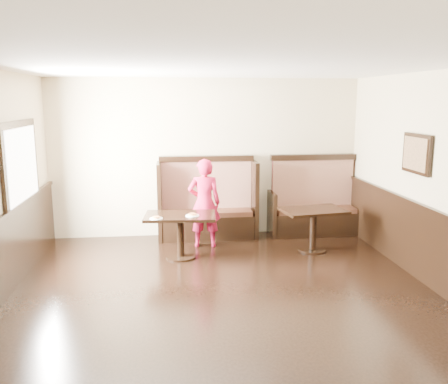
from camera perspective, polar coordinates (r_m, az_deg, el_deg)
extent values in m
plane|color=black|center=(5.52, 1.00, -15.08)|extent=(7.00, 7.00, 0.00)
plane|color=#C5B48F|center=(8.50, -2.17, 4.11)|extent=(5.50, 0.00, 5.50)
plane|color=white|center=(4.96, 1.11, 15.32)|extent=(7.00, 7.00, 0.00)
cube|color=black|center=(7.16, -23.30, 3.10)|extent=(0.05, 1.50, 1.20)
cube|color=white|center=(7.15, -23.07, 3.11)|extent=(0.01, 1.30, 1.00)
cube|color=black|center=(7.02, 22.17, 4.28)|extent=(0.04, 0.70, 0.55)
cube|color=olive|center=(7.01, 21.99, 4.28)|extent=(0.01, 0.60, 0.45)
cube|color=black|center=(8.45, -1.96, -4.16)|extent=(1.60, 0.50, 0.42)
cube|color=#3D2013|center=(8.39, -1.97, -2.51)|extent=(1.54, 0.46, 0.09)
cube|color=#4B0F17|center=(8.50, -2.11, 0.71)|extent=(1.60, 0.12, 0.92)
cube|color=black|center=(8.43, -2.13, 4.05)|extent=(1.68, 0.16, 0.10)
cube|color=black|center=(8.41, -7.75, -1.03)|extent=(0.07, 0.72, 1.36)
cube|color=black|center=(8.55, 3.58, -0.76)|extent=(0.07, 0.72, 1.36)
cube|color=black|center=(8.82, 10.79, -3.69)|extent=(1.50, 0.50, 0.42)
cube|color=#3D2013|center=(8.77, 10.85, -2.11)|extent=(1.44, 0.46, 0.09)
cube|color=#4B0F17|center=(8.87, 10.54, 0.96)|extent=(1.50, 0.12, 0.92)
cube|color=black|center=(8.80, 10.66, 4.17)|extent=(1.58, 0.16, 0.10)
cube|color=black|center=(8.67, 5.65, -2.52)|extent=(0.07, 0.72, 0.80)
cube|color=black|center=(9.14, 15.38, -2.16)|extent=(0.07, 0.72, 0.80)
cube|color=black|center=(7.33, -5.30, -2.90)|extent=(1.13, 0.76, 0.05)
cylinder|color=black|center=(7.42, -5.25, -5.47)|extent=(0.11, 0.11, 0.63)
cylinder|color=black|center=(7.51, -5.21, -7.74)|extent=(0.47, 0.47, 0.03)
cube|color=black|center=(7.78, 10.73, -2.22)|extent=(1.08, 0.79, 0.05)
cylinder|color=black|center=(7.87, 10.64, -4.65)|extent=(0.11, 0.11, 0.63)
cylinder|color=black|center=(7.95, 10.55, -6.81)|extent=(0.47, 0.47, 0.03)
imported|color=#B01238|center=(7.86, -2.38, -1.34)|extent=(0.56, 0.38, 1.48)
cylinder|color=white|center=(7.11, -8.16, -3.17)|extent=(0.20, 0.20, 0.01)
cylinder|color=tan|center=(7.11, -8.17, -3.06)|extent=(0.12, 0.12, 0.02)
cylinder|color=#EABA54|center=(7.10, -8.17, -2.96)|extent=(0.10, 0.10, 0.01)
cylinder|color=white|center=(7.23, -3.82, -2.84)|extent=(0.21, 0.21, 0.01)
cylinder|color=tan|center=(7.22, -3.82, -2.72)|extent=(0.13, 0.13, 0.02)
cylinder|color=#EABA54|center=(7.22, -3.82, -2.62)|extent=(0.11, 0.11, 0.01)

